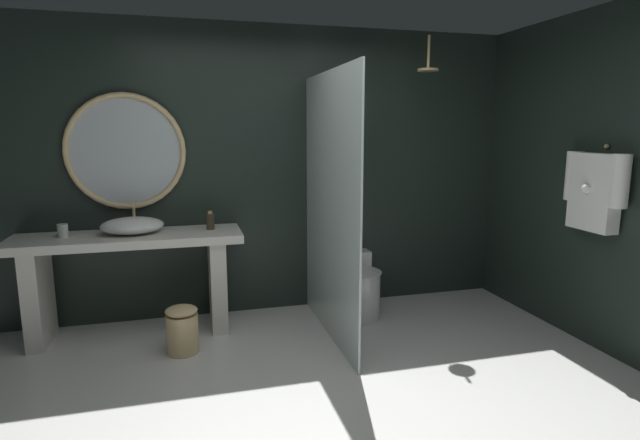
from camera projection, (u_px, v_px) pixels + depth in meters
ground_plane at (322, 410)px, 3.06m from camera, size 5.76×5.76×0.00m
back_wall_panel at (268, 172)px, 4.63m from camera, size 4.80×0.10×2.60m
side_wall_right at (571, 177)px, 4.15m from camera, size 0.10×2.47×2.60m
vanity_counter at (130, 268)px, 4.12m from camera, size 1.81×0.57×0.85m
vessel_sink at (132, 225)px, 4.10m from camera, size 0.50×0.41×0.23m
tumbler_cup at (63, 231)px, 3.96m from camera, size 0.08×0.08×0.11m
soap_dispenser at (210, 221)px, 4.27m from camera, size 0.07×0.07×0.16m
round_wall_mirror at (126, 152)px, 4.20m from camera, size 0.98×0.05×0.98m
shower_glass_panel at (330, 208)px, 4.02m from camera, size 0.02×1.49×2.13m
rain_shower_head at (428, 67)px, 4.45m from camera, size 0.19×0.19×0.31m
hanging_bathrobe at (595, 188)px, 3.75m from camera, size 0.20×0.57×0.65m
toilet at (355, 287)px, 4.59m from camera, size 0.42×0.61×0.55m
waste_bin at (182, 329)px, 3.82m from camera, size 0.24×0.24×0.37m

